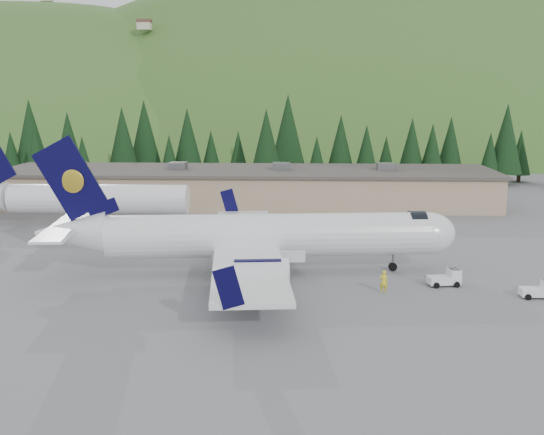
{
  "coord_description": "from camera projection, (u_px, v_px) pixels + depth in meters",
  "views": [
    {
      "loc": [
        2.73,
        -59.76,
        16.2
      ],
      "look_at": [
        0.0,
        6.0,
        4.0
      ],
      "focal_mm": 45.0,
      "sensor_mm": 36.0,
      "label": 1
    }
  ],
  "objects": [
    {
      "name": "ground",
      "position": [
        269.0,
        273.0,
        61.77
      ],
      "size": [
        600.0,
        600.0,
        0.0
      ],
      "primitive_type": "plane",
      "color": "slate"
    },
    {
      "name": "airliner",
      "position": [
        257.0,
        237.0,
        61.1
      ],
      "size": [
        37.77,
        35.49,
        12.52
      ],
      "rotation": [
        0.0,
        0.0,
        0.1
      ],
      "color": "white",
      "rests_on": "ground"
    },
    {
      "name": "second_airliner",
      "position": [
        75.0,
        198.0,
        83.79
      ],
      "size": [
        27.5,
        11.0,
        10.05
      ],
      "color": "white",
      "rests_on": "ground"
    },
    {
      "name": "baggage_tug_a",
      "position": [
        447.0,
        278.0,
        57.64
      ],
      "size": [
        2.87,
        2.0,
        1.43
      ],
      "rotation": [
        0.0,
        0.0,
        0.17
      ],
      "color": "white",
      "rests_on": "ground"
    },
    {
      "name": "baggage_tug_b",
      "position": [
        540.0,
        290.0,
        54.24
      ],
      "size": [
        2.58,
        1.57,
        1.38
      ],
      "rotation": [
        0.0,
        0.0,
        -0.0
      ],
      "color": "white",
      "rests_on": "ground"
    },
    {
      "name": "terminal_building",
      "position": [
        247.0,
        186.0,
        98.83
      ],
      "size": [
        71.0,
        17.0,
        6.1
      ],
      "color": "tan",
      "rests_on": "ground"
    },
    {
      "name": "ramp_worker",
      "position": [
        384.0,
        282.0,
        55.46
      ],
      "size": [
        0.72,
        0.5,
        1.91
      ],
      "primitive_type": "imported",
      "rotation": [
        0.0,
        0.0,
        3.08
      ],
      "color": "yellow",
      "rests_on": "ground"
    },
    {
      "name": "tree_line",
      "position": [
        256.0,
        143.0,
        121.13
      ],
      "size": [
        112.93,
        17.32,
        14.54
      ],
      "color": "black",
      "rests_on": "ground"
    },
    {
      "name": "hills",
      "position": [
        423.0,
        337.0,
        278.42
      ],
      "size": [
        614.0,
        330.0,
        300.0
      ],
      "color": "#3F6026",
      "rests_on": "ground"
    }
  ]
}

